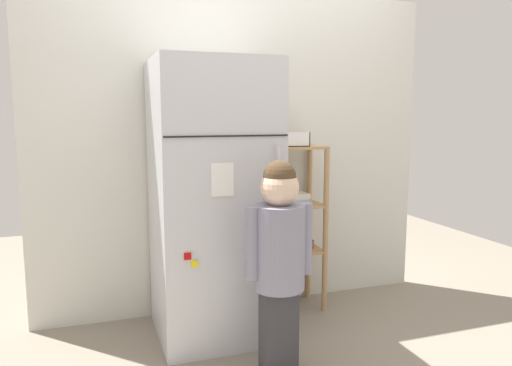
# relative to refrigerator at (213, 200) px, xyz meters

# --- Properties ---
(ground_plane) EXTENTS (6.00, 6.00, 0.00)m
(ground_plane) POSITION_rel_refrigerator_xyz_m (0.28, -0.02, -0.81)
(ground_plane) COLOR gray
(kitchen_wall_back) EXTENTS (2.71, 0.03, 2.13)m
(kitchen_wall_back) POSITION_rel_refrigerator_xyz_m (0.28, 0.37, 0.25)
(kitchen_wall_back) COLOR silver
(kitchen_wall_back) RESTS_ON ground
(refrigerator) EXTENTS (0.68, 0.71, 1.63)m
(refrigerator) POSITION_rel_refrigerator_xyz_m (0.00, 0.00, 0.00)
(refrigerator) COLOR silver
(refrigerator) RESTS_ON ground
(child_standing) EXTENTS (0.35, 0.26, 1.10)m
(child_standing) POSITION_rel_refrigerator_xyz_m (0.19, -0.58, -0.15)
(child_standing) COLOR #36353A
(child_standing) RESTS_ON ground
(pantry_shelf_unit) EXTENTS (0.36, 0.29, 1.11)m
(pantry_shelf_unit) POSITION_rel_refrigerator_xyz_m (0.62, 0.19, -0.17)
(pantry_shelf_unit) COLOR tan
(pantry_shelf_unit) RESTS_ON ground
(fruit_bin) EXTENTS (0.19, 0.16, 0.09)m
(fruit_bin) POSITION_rel_refrigerator_xyz_m (0.59, 0.17, 0.34)
(fruit_bin) COLOR white
(fruit_bin) RESTS_ON pantry_shelf_unit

